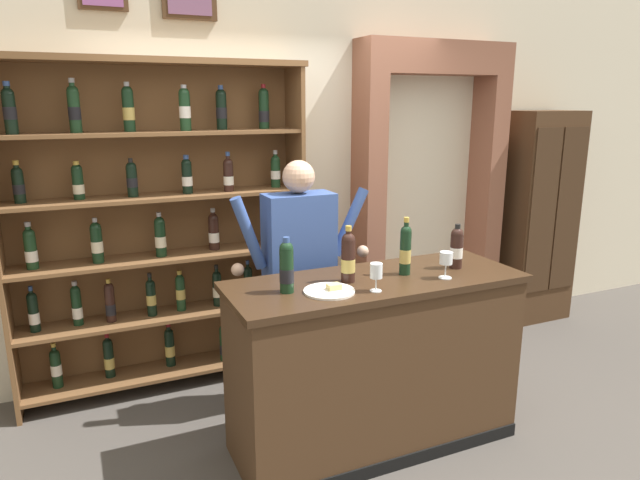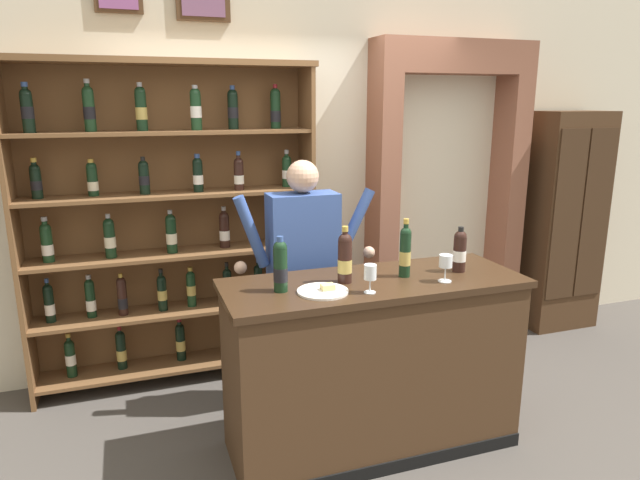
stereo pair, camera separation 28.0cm
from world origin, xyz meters
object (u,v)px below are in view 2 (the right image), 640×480
at_px(tasting_counter, 372,365).
at_px(wine_glass_left, 446,262).
at_px(cheese_plate, 323,291).
at_px(tasting_bottle_super_tuscan, 345,258).
at_px(tasting_bottle_prosecco, 460,250).
at_px(wine_glass_center, 370,274).
at_px(wine_shelf, 172,219).
at_px(side_cabinet, 564,222).
at_px(shopkeeper, 303,258).
at_px(tasting_bottle_brunello, 405,251).
at_px(tasting_bottle_grappa, 280,266).

distance_m(tasting_counter, wine_glass_left, 0.74).
bearing_deg(wine_glass_left, cheese_plate, 175.97).
bearing_deg(tasting_bottle_super_tuscan, tasting_bottle_prosecco, -2.10).
xyz_separation_m(tasting_bottle_prosecco, wine_glass_center, (-0.65, -0.18, -0.02)).
distance_m(wine_shelf, tasting_counter, 1.76).
relative_size(tasting_counter, cheese_plate, 6.29).
bearing_deg(cheese_plate, wine_shelf, 115.46).
relative_size(side_cabinet, shopkeeper, 1.16).
bearing_deg(wine_glass_left, tasting_bottle_prosecco, 38.60).
height_order(tasting_counter, tasting_bottle_prosecco, tasting_bottle_prosecco).
relative_size(tasting_bottle_super_tuscan, wine_glass_left, 2.06).
bearing_deg(side_cabinet, cheese_plate, -154.73).
height_order(side_cabinet, cheese_plate, side_cabinet).
bearing_deg(tasting_bottle_brunello, tasting_bottle_grappa, -178.57).
distance_m(wine_shelf, cheese_plate, 1.53).
bearing_deg(wine_glass_left, wine_glass_center, -175.52).
relative_size(side_cabinet, cheese_plate, 7.09).
bearing_deg(tasting_bottle_brunello, wine_glass_left, -43.29).
bearing_deg(tasting_bottle_grappa, side_cabinet, 22.19).
height_order(tasting_bottle_super_tuscan, tasting_bottle_prosecco, tasting_bottle_super_tuscan).
distance_m(tasting_counter, tasting_bottle_prosecco, 0.84).
distance_m(tasting_counter, shopkeeper, 0.81).
distance_m(tasting_bottle_grappa, wine_glass_center, 0.47).
distance_m(tasting_bottle_prosecco, cheese_plate, 0.90).
height_order(wine_glass_left, cheese_plate, wine_glass_left).
bearing_deg(wine_glass_center, tasting_bottle_prosecco, 15.51).
xyz_separation_m(tasting_bottle_brunello, wine_glass_center, (-0.30, -0.20, -0.05)).
bearing_deg(tasting_bottle_grappa, wine_shelf, 109.24).
relative_size(tasting_bottle_grappa, tasting_bottle_super_tuscan, 0.94).
distance_m(tasting_counter, tasting_bottle_super_tuscan, 0.69).
bearing_deg(tasting_bottle_grappa, tasting_bottle_brunello, 1.43).
bearing_deg(tasting_bottle_super_tuscan, tasting_bottle_brunello, -1.69).
height_order(tasting_bottle_prosecco, wine_glass_center, tasting_bottle_prosecco).
bearing_deg(cheese_plate, tasting_bottle_super_tuscan, 35.71).
distance_m(shopkeeper, tasting_bottle_super_tuscan, 0.58).
distance_m(shopkeeper, tasting_bottle_prosecco, 0.98).
height_order(tasting_bottle_grappa, tasting_bottle_super_tuscan, tasting_bottle_super_tuscan).
height_order(side_cabinet, tasting_bottle_super_tuscan, side_cabinet).
relative_size(wine_glass_center, wine_glass_left, 1.00).
bearing_deg(cheese_plate, tasting_counter, 16.64).
xyz_separation_m(tasting_counter, tasting_bottle_grappa, (-0.55, -0.01, 0.66)).
bearing_deg(wine_glass_center, wine_shelf, 121.16).
relative_size(shopkeeper, tasting_bottle_prosecco, 6.18).
relative_size(tasting_counter, tasting_bottle_prosecco, 6.38).
relative_size(shopkeeper, wine_glass_center, 10.83).
relative_size(tasting_bottle_grappa, wine_glass_left, 1.94).
xyz_separation_m(shopkeeper, tasting_bottle_grappa, (-0.31, -0.58, 0.14)).
relative_size(wine_glass_left, cheese_plate, 0.57).
bearing_deg(side_cabinet, tasting_bottle_brunello, -151.81).
xyz_separation_m(wine_shelf, tasting_bottle_super_tuscan, (0.82, -1.25, -0.03)).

